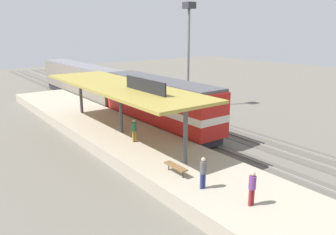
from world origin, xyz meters
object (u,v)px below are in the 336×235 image
light_mast (189,33)px  person_boarding (252,187)px  passenger_carriage_single (81,80)px  locomotive (159,103)px  person_waiting (203,171)px  person_walking (134,129)px  platform_bench (176,167)px

light_mast → person_boarding: bearing=-122.8°
passenger_carriage_single → locomotive: bearing=-90.0°
locomotive → person_boarding: size_ratio=8.44×
person_boarding → locomotive: bearing=70.6°
light_mast → person_waiting: light_mast is taller
light_mast → person_walking: 17.09m
platform_bench → light_mast: light_mast is taller
locomotive → passenger_carriage_single: bearing=90.0°
person_waiting → passenger_carriage_single: bearing=78.9°
locomotive → light_mast: light_mast is taller
passenger_carriage_single → person_boarding: size_ratio=11.70×
person_waiting → person_boarding: 2.70m
platform_bench → person_walking: 6.30m
locomotive → person_boarding: locomotive is taller
light_mast → person_boarding: 25.04m
passenger_carriage_single → light_mast: size_ratio=1.71×
person_boarding → light_mast: bearing=57.2°
platform_bench → light_mast: (13.80, 15.46, 7.05)m
light_mast → person_walking: light_mast is taller
passenger_carriage_single → person_walking: passenger_carriage_single is taller
person_boarding → person_waiting: bearing=104.2°
platform_bench → light_mast: bearing=48.2°
passenger_carriage_single → person_waiting: passenger_carriage_single is taller
person_walking → person_boarding: same height
person_walking → person_boarding: (-0.30, -11.06, 0.00)m
platform_bench → person_boarding: (0.70, -4.86, 0.51)m
passenger_carriage_single → person_walking: bearing=-102.8°
passenger_carriage_single → person_walking: (-4.99, -21.95, -0.46)m
platform_bench → person_boarding: 4.93m
platform_bench → passenger_carriage_single: passenger_carriage_single is taller
platform_bench → person_boarding: person_boarding is taller
light_mast → locomotive: bearing=-145.8°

